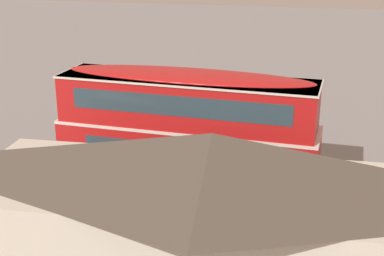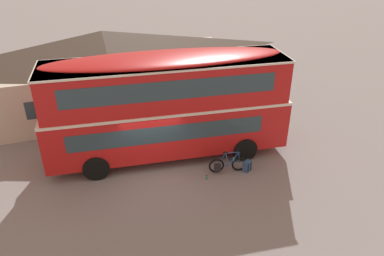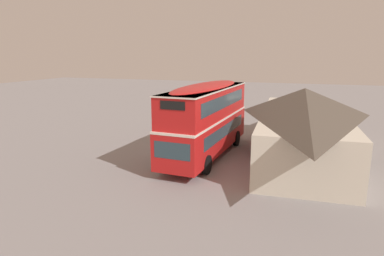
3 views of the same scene
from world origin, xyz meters
name	(u,v)px [view 1 (image 1 of 3)]	position (x,y,z in m)	size (l,w,h in m)	color
ground_plane	(217,172)	(0.00, 0.00, 0.00)	(120.00, 120.00, 0.00)	gray
double_decker_bus	(187,124)	(1.00, 1.45, 2.64)	(10.67, 3.17, 4.79)	black
touring_bicycle	(154,153)	(3.05, -0.61, 0.37)	(1.68, 0.47, 1.02)	black
backpack_on_ground	(137,152)	(3.92, -0.79, 0.29)	(0.42, 0.39, 0.55)	#2D4C7A
water_bottle_green_metal	(176,158)	(2.05, -0.88, 0.10)	(0.08, 0.08, 0.21)	green
pub_building	(211,203)	(-1.15, 7.41, 2.30)	(15.25, 6.20, 4.49)	beige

